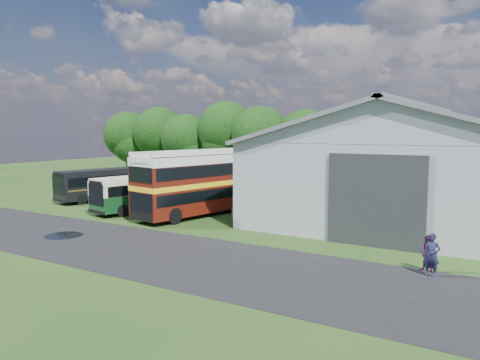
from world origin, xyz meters
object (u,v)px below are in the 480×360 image
Objects in this scene: visitor_a at (432,255)px; visitor_b at (429,254)px; storage_shed at (420,158)px; bus_green_single at (153,191)px; bus_dark_single at (112,183)px; bus_maroon_double at (203,182)px.

visitor_a reaches higher than visitor_b.
storage_shed is at bearing 114.83° from visitor_b.
storage_shed reaches higher than bus_green_single.
bus_green_single is (-18.34, -9.08, -2.71)m from storage_shed.
bus_maroon_double is at bearing 1.76° from bus_dark_single.
bus_maroon_double is 18.09m from visitor_b.
bus_dark_single reaches higher than visitor_a.
bus_green_single is 0.99× the size of bus_dark_single.
bus_maroon_double reaches higher than bus_green_single.
bus_green_single is at bearing -6.09° from bus_dark_single.
bus_green_single is at bearing -166.78° from bus_maroon_double.
bus_green_single reaches higher than visitor_b.
bus_green_single is 22.49m from visitor_b.
bus_green_single is 22.88m from visitor_a.
bus_dark_single is at bearing 174.07° from bus_green_single.
visitor_b is at bearing 113.95° from visitor_a.
bus_dark_single reaches higher than bus_green_single.
bus_maroon_double is 1.11× the size of bus_dark_single.
visitor_b is (21.61, -6.19, -0.63)m from bus_green_single.
visitor_a is at bearing -5.73° from bus_dark_single.
bus_green_single is at bearing 176.74° from visitor_b.
storage_shed is 2.43× the size of bus_green_single.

